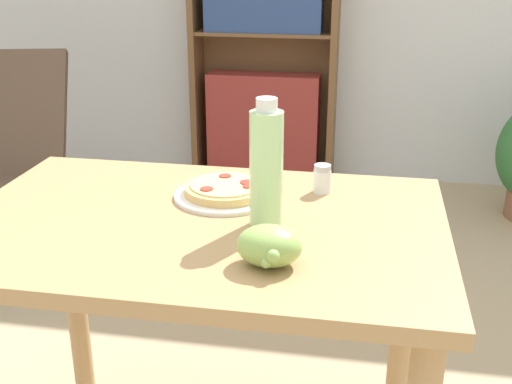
% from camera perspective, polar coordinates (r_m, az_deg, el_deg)
% --- Properties ---
extents(dining_table, '(1.08, 0.72, 0.78)m').
position_cam_1_polar(dining_table, '(1.48, -4.85, -6.95)').
color(dining_table, tan).
rests_on(dining_table, ground_plane).
extents(pizza_on_plate, '(0.25, 0.25, 0.04)m').
position_cam_1_polar(pizza_on_plate, '(1.53, -2.72, 0.07)').
color(pizza_on_plate, white).
rests_on(pizza_on_plate, dining_table).
extents(grape_bunch, '(0.12, 0.12, 0.08)m').
position_cam_1_polar(grape_bunch, '(1.20, 1.21, -4.86)').
color(grape_bunch, '#93BC5B').
rests_on(grape_bunch, dining_table).
extents(drink_bottle, '(0.07, 0.07, 0.28)m').
position_cam_1_polar(drink_bottle, '(1.34, 0.92, 2.19)').
color(drink_bottle, '#B7EAA3').
rests_on(drink_bottle, dining_table).
extents(salt_shaker, '(0.04, 0.04, 0.07)m').
position_cam_1_polar(salt_shaker, '(1.57, 5.90, 1.17)').
color(salt_shaker, white).
rests_on(salt_shaker, dining_table).
extents(bookshelf, '(0.84, 0.24, 1.75)m').
position_cam_1_polar(bookshelf, '(3.76, 0.72, 12.77)').
color(bookshelf, brown).
rests_on(bookshelf, ground_plane).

